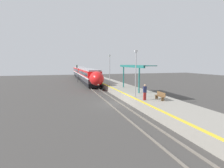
# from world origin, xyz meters

# --- Properties ---
(ground_plane) EXTENTS (120.00, 120.00, 0.00)m
(ground_plane) POSITION_xyz_m (0.00, 0.00, 0.00)
(ground_plane) COLOR #423F3D
(rail_left) EXTENTS (0.08, 90.00, 0.15)m
(rail_left) POSITION_xyz_m (-0.72, 0.00, 0.07)
(rail_left) COLOR slate
(rail_left) RESTS_ON ground_plane
(rail_right) EXTENTS (0.08, 90.00, 0.15)m
(rail_right) POSITION_xyz_m (0.72, 0.00, 0.07)
(rail_right) COLOR slate
(rail_right) RESTS_ON ground_plane
(train) EXTENTS (2.83, 40.90, 3.83)m
(train) POSITION_xyz_m (0.00, 29.76, 2.21)
(train) COLOR black
(train) RESTS_ON ground_plane
(platform_right) EXTENTS (4.65, 64.00, 1.03)m
(platform_right) POSITION_xyz_m (3.98, 0.00, 0.51)
(platform_right) COLOR gray
(platform_right) RESTS_ON ground_plane
(platform_bench) EXTENTS (0.44, 1.68, 0.89)m
(platform_bench) POSITION_xyz_m (4.31, -3.71, 1.50)
(platform_bench) COLOR brown
(platform_bench) RESTS_ON platform_right
(person_waiting) EXTENTS (0.36, 0.24, 1.79)m
(person_waiting) POSITION_xyz_m (2.55, -3.35, 1.96)
(person_waiting) COLOR maroon
(person_waiting) RESTS_ON platform_right
(railway_signal) EXTENTS (0.28, 0.28, 4.65)m
(railway_signal) POSITION_xyz_m (-2.11, 27.52, 2.82)
(railway_signal) COLOR #59595E
(railway_signal) RESTS_ON ground_plane
(lamppost_near) EXTENTS (0.36, 0.20, 5.69)m
(lamppost_near) POSITION_xyz_m (2.23, -1.50, 4.26)
(lamppost_near) COLOR #9E9EA3
(lamppost_near) RESTS_ON platform_right
(lamppost_mid) EXTENTS (0.36, 0.20, 5.69)m
(lamppost_mid) POSITION_xyz_m (2.23, 10.10, 4.26)
(lamppost_mid) COLOR #9E9EA3
(lamppost_mid) RESTS_ON platform_right
(station_canopy) EXTENTS (2.02, 9.25, 3.86)m
(station_canopy) POSITION_xyz_m (4.51, 4.24, 4.59)
(station_canopy) COLOR #1E6B66
(station_canopy) RESTS_ON platform_right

